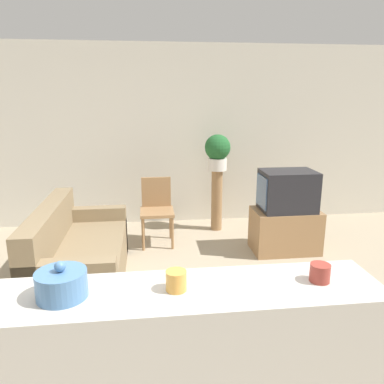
{
  "coord_description": "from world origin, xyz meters",
  "views": [
    {
      "loc": [
        0.03,
        -2.3,
        1.96
      ],
      "look_at": [
        0.55,
        1.94,
        0.85
      ],
      "focal_mm": 35.0,
      "sensor_mm": 36.0,
      "label": 1
    }
  ],
  "objects_px": {
    "couch": "(79,258)",
    "decorative_bowl": "(62,284)",
    "television": "(287,191)",
    "wooden_chair": "(157,207)",
    "potted_plant": "(218,151)"
  },
  "relations": [
    {
      "from": "television",
      "to": "potted_plant",
      "type": "relative_size",
      "value": 1.31
    },
    {
      "from": "potted_plant",
      "to": "decorative_bowl",
      "type": "bearing_deg",
      "value": -111.38
    },
    {
      "from": "television",
      "to": "potted_plant",
      "type": "xyz_separation_m",
      "value": [
        -0.72,
        0.9,
        0.39
      ]
    },
    {
      "from": "couch",
      "to": "potted_plant",
      "type": "height_order",
      "value": "potted_plant"
    },
    {
      "from": "decorative_bowl",
      "to": "wooden_chair",
      "type": "bearing_deg",
      "value": 80.82
    },
    {
      "from": "wooden_chair",
      "to": "television",
      "type": "bearing_deg",
      "value": -16.89
    },
    {
      "from": "television",
      "to": "couch",
      "type": "bearing_deg",
      "value": -166.27
    },
    {
      "from": "wooden_chair",
      "to": "potted_plant",
      "type": "bearing_deg",
      "value": 24.36
    },
    {
      "from": "television",
      "to": "decorative_bowl",
      "type": "distance_m",
      "value": 3.47
    },
    {
      "from": "television",
      "to": "decorative_bowl",
      "type": "bearing_deg",
      "value": -128.17
    },
    {
      "from": "wooden_chair",
      "to": "potted_plant",
      "type": "distance_m",
      "value": 1.2
    },
    {
      "from": "wooden_chair",
      "to": "couch",
      "type": "bearing_deg",
      "value": -128.01
    },
    {
      "from": "potted_plant",
      "to": "decorative_bowl",
      "type": "height_order",
      "value": "potted_plant"
    },
    {
      "from": "couch",
      "to": "decorative_bowl",
      "type": "xyz_separation_m",
      "value": [
        0.34,
        -2.11,
        0.81
      ]
    },
    {
      "from": "potted_plant",
      "to": "wooden_chair",
      "type": "bearing_deg",
      "value": -155.64
    }
  ]
}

